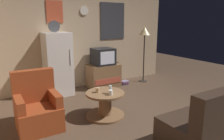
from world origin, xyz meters
TOP-DOWN VIEW (x-y plane):
  - ground_plane at (0.00, 0.00)m, footprint 12.00×12.00m
  - wall_with_art at (0.01, 2.45)m, footprint 5.20×0.12m
  - fridge at (-0.81, 2.09)m, footprint 0.60×0.62m
  - tv_stand at (0.42, 2.07)m, footprint 0.84×0.53m
  - crt_tv at (0.41, 2.07)m, footprint 0.54×0.51m
  - standing_lamp at (1.68, 1.91)m, footprint 0.32×0.32m
  - coffee_table at (-0.43, 0.43)m, footprint 0.72×0.72m
  - wine_glass at (-0.37, 0.34)m, footprint 0.05×0.05m
  - mug_ceramic_white at (-0.41, 0.26)m, footprint 0.08×0.08m
  - mug_ceramic_tan at (-0.55, 0.50)m, footprint 0.08×0.08m
  - armchair at (-1.61, 0.63)m, footprint 0.68×0.68m
  - couch at (0.62, -1.16)m, footprint 1.70×0.80m
  - book_stack at (1.02, 1.93)m, footprint 0.20×0.18m

SIDE VIEW (x-z plane):
  - ground_plane at x=0.00m, z-range 0.00..0.00m
  - book_stack at x=1.02m, z-range 0.00..0.11m
  - coffee_table at x=-0.43m, z-range 0.00..0.47m
  - tv_stand at x=0.42m, z-range 0.00..0.61m
  - couch at x=0.62m, z-range -0.15..0.77m
  - armchair at x=-1.61m, z-range -0.14..0.82m
  - mug_ceramic_white at x=-0.41m, z-range 0.47..0.56m
  - mug_ceramic_tan at x=-0.55m, z-range 0.47..0.56m
  - wine_glass at x=-0.37m, z-range 0.47..0.62m
  - fridge at x=-0.81m, z-range -0.13..1.64m
  - crt_tv at x=0.41m, z-range 0.61..1.05m
  - wall_with_art at x=0.01m, z-range 0.01..2.58m
  - standing_lamp at x=1.68m, z-range 0.56..2.15m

